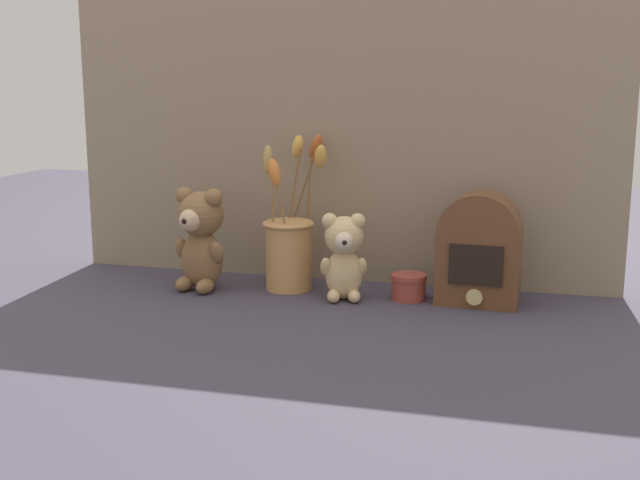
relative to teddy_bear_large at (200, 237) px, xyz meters
The scene contains 7 objects.
ground_plane 0.29m from the teddy_bear_large, ahead, with size 4.00×4.00×0.00m, color #3D3847.
backdrop_wall 0.39m from the teddy_bear_large, 33.46° to the left, with size 1.27×0.02×0.68m.
teddy_bear_large is the anchor object (origin of this frame).
teddy_bear_medium 0.33m from the teddy_bear_large, ahead, with size 0.10×0.09×0.19m.
flower_vase 0.20m from the teddy_bear_large, 17.68° to the left, with size 0.14×0.16×0.34m.
vintage_radio 0.60m from the teddy_bear_large, ahead, with size 0.17×0.11×0.23m.
decorative_tin_tall 0.47m from the teddy_bear_large, ahead, with size 0.08×0.08×0.05m.
Camera 1 is at (0.44, -1.60, 0.46)m, focal length 45.00 mm.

